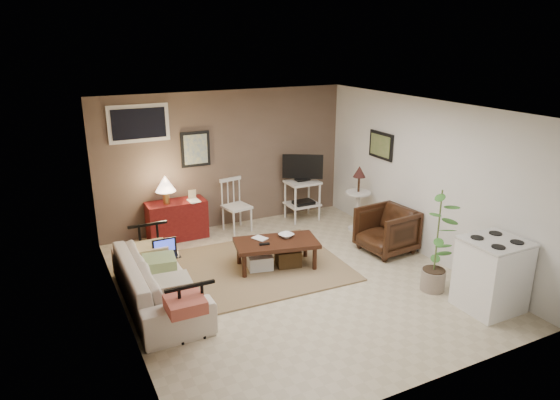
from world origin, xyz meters
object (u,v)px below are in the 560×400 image
armchair (387,228)px  side_table (358,191)px  coffee_table (276,252)px  tv_stand (303,186)px  potted_plant (437,237)px  sofa (158,273)px  stove (492,274)px  spindle_chair (236,207)px  red_console (176,217)px

armchair → side_table: bearing=167.2°
coffee_table → tv_stand: tv_stand is taller
coffee_table → potted_plant: potted_plant is taller
tv_stand → coffee_table: bearing=-129.6°
coffee_table → armchair: (1.83, -0.24, 0.14)m
coffee_table → side_table: size_ratio=1.12×
sofa → stove: bearing=-118.4°
spindle_chair → tv_stand: tv_stand is taller
stove → coffee_table: bearing=130.5°
sofa → stove: (3.67, -1.98, 0.05)m
sofa → potted_plant: size_ratio=1.48×
potted_plant → spindle_chair: bearing=115.7°
spindle_chair → stove: size_ratio=0.99×
stove → tv_stand: bearing=97.9°
tv_stand → side_table: size_ratio=1.06×
side_table → armchair: size_ratio=1.48×
red_console → armchair: red_console is taller
coffee_table → spindle_chair: size_ratio=1.41×
sofa → armchair: sofa is taller
spindle_chair → potted_plant: (1.55, -3.21, 0.33)m
coffee_table → potted_plant: (1.60, -1.55, 0.51)m
spindle_chair → tv_stand: bearing=-1.3°
red_console → stove: size_ratio=1.21×
tv_stand → sofa: bearing=-149.1°
tv_stand → stove: tv_stand is taller
spindle_chair → potted_plant: 3.58m
red_console → stove: red_console is taller
red_console → stove: (2.89, -3.98, 0.07)m
tv_stand → armchair: tv_stand is taller
potted_plant → stove: 0.79m
armchair → stove: (0.06, -1.98, 0.07)m
spindle_chair → side_table: side_table is taller
tv_stand → potted_plant: (0.24, -3.18, 0.11)m
side_table → potted_plant: size_ratio=0.81×
coffee_table → sofa: bearing=-172.5°
potted_plant → stove: potted_plant is taller
side_table → potted_plant: (-0.36, -2.29, 0.04)m
coffee_table → spindle_chair: spindle_chair is taller
red_console → sofa: bearing=-111.3°
sofa → armchair: bearing=-90.0°
red_console → tv_stand: (2.35, -0.13, 0.26)m
sofa → tv_stand: tv_stand is taller
tv_stand → potted_plant: bearing=-85.7°
sofa → coffee_table: bearing=-82.5°
side_table → stove: side_table is taller
sofa → spindle_chair: spindle_chair is taller
spindle_chair → stove: 4.30m
potted_plant → coffee_table: bearing=136.0°
coffee_table → potted_plant: size_ratio=0.91×
coffee_table → potted_plant: 2.28m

